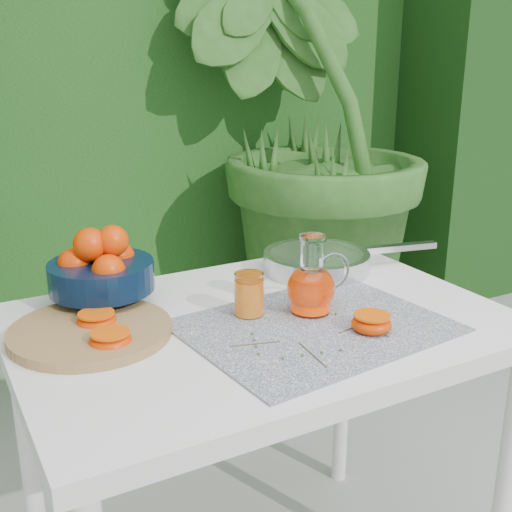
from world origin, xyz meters
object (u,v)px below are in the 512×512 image
cutting_board (91,331)px  fruit_bowl (101,269)px  white_table (261,353)px  juice_pitcher (312,286)px  saute_pan (318,261)px

cutting_board → fruit_bowl: (0.07, 0.15, 0.07)m
white_table → fruit_bowl: 0.39m
cutting_board → fruit_bowl: size_ratio=1.35×
juice_pitcher → saute_pan: juice_pitcher is taller
juice_pitcher → cutting_board: bearing=165.6°
cutting_board → juice_pitcher: size_ratio=1.86×
juice_pitcher → saute_pan: (0.17, 0.22, -0.04)m
white_table → juice_pitcher: juice_pitcher is taller
cutting_board → saute_pan: bearing=10.3°
juice_pitcher → saute_pan: 0.28m
white_table → cutting_board: (-0.33, 0.08, 0.09)m
juice_pitcher → saute_pan: bearing=53.1°
white_table → saute_pan: 0.35m
fruit_bowl → juice_pitcher: (0.37, -0.26, -0.02)m
white_table → fruit_bowl: (-0.27, 0.23, 0.16)m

